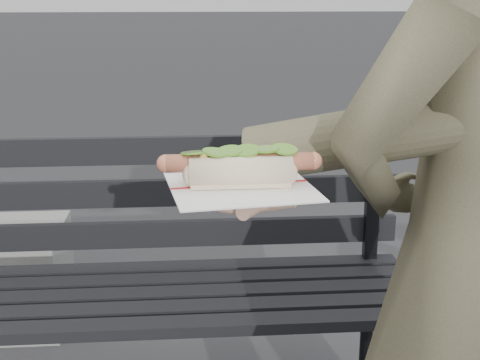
# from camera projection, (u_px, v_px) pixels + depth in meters

# --- Properties ---
(park_bench) EXTENTS (1.50, 0.44, 0.88)m
(park_bench) POSITION_uv_depth(u_px,v_px,m) (144.00, 267.00, 1.89)
(park_bench) COLOR black
(park_bench) RESTS_ON ground
(person) EXTENTS (0.70, 0.59, 1.64)m
(person) POSITION_uv_depth(u_px,v_px,m) (476.00, 276.00, 1.12)
(person) COLOR #43402C
(person) RESTS_ON ground
(held_hotdog) EXTENTS (0.63, 0.32, 0.20)m
(held_hotdog) POSITION_uv_depth(u_px,v_px,m) (368.00, 142.00, 0.99)
(held_hotdog) COLOR #43402C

